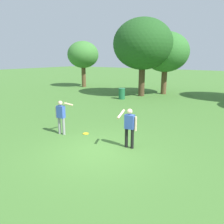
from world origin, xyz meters
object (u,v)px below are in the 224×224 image
(frisbee, at_px, (86,134))
(tree_far_right, at_px, (166,52))
(person_thrower, at_px, (61,115))
(person_catcher, at_px, (129,125))
(tree_broad_center, at_px, (143,44))
(tree_tall_left, at_px, (83,55))
(trash_can_beside_table, at_px, (122,94))

(frisbee, bearing_deg, tree_far_right, 96.63)
(person_thrower, distance_m, frisbee, 1.48)
(person_catcher, xyz_separation_m, tree_broad_center, (-5.47, 11.52, 3.78))
(frisbee, bearing_deg, tree_broad_center, 104.34)
(tree_tall_left, bearing_deg, frisbee, -47.86)
(person_thrower, relative_size, person_catcher, 1.00)
(person_catcher, bearing_deg, trash_can_beside_table, 124.03)
(trash_can_beside_table, height_order, tree_tall_left, tree_tall_left)
(person_thrower, bearing_deg, trash_can_beside_table, 105.29)
(trash_can_beside_table, distance_m, tree_far_right, 6.28)
(person_catcher, bearing_deg, frisbee, 174.13)
(person_catcher, bearing_deg, person_thrower, -173.46)
(person_thrower, height_order, trash_can_beside_table, person_thrower)
(tree_broad_center, xyz_separation_m, tree_far_right, (1.30, 2.28, -0.68))
(person_catcher, bearing_deg, tree_broad_center, 115.40)
(person_catcher, xyz_separation_m, frisbee, (-2.60, 0.27, -0.95))
(tree_broad_center, bearing_deg, person_catcher, -64.60)
(trash_can_beside_table, bearing_deg, frisbee, -68.23)
(tree_far_right, bearing_deg, trash_can_beside_table, -111.88)
(person_catcher, bearing_deg, tree_far_right, 106.81)
(tree_broad_center, bearing_deg, trash_can_beside_table, -103.89)
(tree_tall_left, xyz_separation_m, tree_broad_center, (8.96, -1.83, 0.88))
(tree_broad_center, bearing_deg, tree_tall_left, 168.49)
(tree_tall_left, bearing_deg, tree_far_right, 2.54)
(person_catcher, xyz_separation_m, tree_tall_left, (-14.44, 13.35, 2.89))
(tree_tall_left, bearing_deg, person_catcher, -42.76)
(person_thrower, xyz_separation_m, trash_can_beside_table, (-2.58, 9.42, -0.48))
(tree_broad_center, bearing_deg, frisbee, -75.66)
(person_thrower, xyz_separation_m, tree_far_right, (-0.66, 14.21, 3.10))
(trash_can_beside_table, distance_m, tree_tall_left, 9.99)
(tree_tall_left, distance_m, tree_broad_center, 9.19)
(person_catcher, relative_size, trash_can_beside_table, 1.71)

